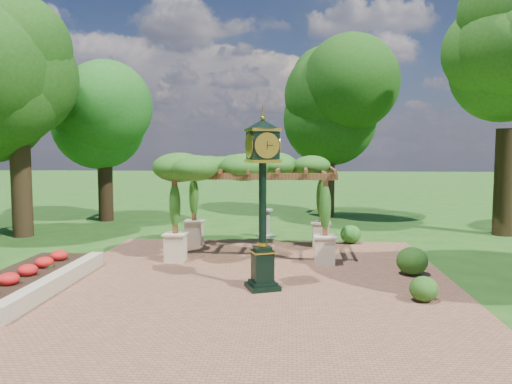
{
  "coord_description": "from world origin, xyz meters",
  "views": [
    {
      "loc": [
        0.94,
        -10.71,
        3.39
      ],
      "look_at": [
        0.0,
        2.5,
        2.2
      ],
      "focal_mm": 35.0,
      "sensor_mm": 36.0,
      "label": 1
    }
  ],
  "objects": [
    {
      "name": "ground",
      "position": [
        0.0,
        0.0,
        0.0
      ],
      "size": [
        120.0,
        120.0,
        0.0
      ],
      "primitive_type": "plane",
      "color": "#1E4714",
      "rests_on": "ground"
    },
    {
      "name": "brick_plaza",
      "position": [
        0.0,
        1.0,
        0.02
      ],
      "size": [
        10.0,
        12.0,
        0.04
      ],
      "primitive_type": "cube",
      "color": "brown",
      "rests_on": "ground"
    },
    {
      "name": "border_wall",
      "position": [
        -4.6,
        0.5,
        0.2
      ],
      "size": [
        0.35,
        5.0,
        0.4
      ],
      "primitive_type": "cube",
      "color": "#C6B793",
      "rests_on": "ground"
    },
    {
      "name": "flower_bed",
      "position": [
        -5.5,
        0.5,
        0.18
      ],
      "size": [
        1.5,
        5.0,
        0.36
      ],
      "primitive_type": "cube",
      "color": "red",
      "rests_on": "ground"
    },
    {
      "name": "pedestal_clock",
      "position": [
        0.27,
        0.86,
        2.44
      ],
      "size": [
        1.04,
        1.04,
        4.08
      ],
      "rotation": [
        0.0,
        0.0,
        0.37
      ],
      "color": "black",
      "rests_on": "brick_plaza"
    },
    {
      "name": "pergola",
      "position": [
        -0.25,
        4.85,
        2.62
      ],
      "size": [
        5.12,
        3.27,
        3.19
      ],
      "rotation": [
        0.0,
        0.0,
        -0.02
      ],
      "color": "beige",
      "rests_on": "brick_plaza"
    },
    {
      "name": "sundial",
      "position": [
        -0.01,
        7.86,
        0.47
      ],
      "size": [
        0.74,
        0.74,
        1.06
      ],
      "rotation": [
        0.0,
        0.0,
        0.32
      ],
      "color": "gray",
      "rests_on": "ground"
    },
    {
      "name": "shrub_front",
      "position": [
        3.83,
        0.14,
        0.32
      ],
      "size": [
        0.7,
        0.7,
        0.55
      ],
      "primitive_type": "ellipsoid",
      "rotation": [
        0.0,
        0.0,
        -0.16
      ],
      "color": "#245016",
      "rests_on": "brick_plaza"
    },
    {
      "name": "shrub_mid",
      "position": [
        4.13,
        2.45,
        0.41
      ],
      "size": [
        1.05,
        1.05,
        0.73
      ],
      "primitive_type": "ellipsoid",
      "rotation": [
        0.0,
        0.0,
        -0.36
      ],
      "color": "#224B15",
      "rests_on": "brick_plaza"
    },
    {
      "name": "shrub_back",
      "position": [
        3.02,
        6.69,
        0.36
      ],
      "size": [
        0.93,
        0.93,
        0.64
      ],
      "primitive_type": "ellipsoid",
      "rotation": [
        0.0,
        0.0,
        0.39
      ],
      "color": "#215D1A",
      "rests_on": "brick_plaza"
    },
    {
      "name": "tree_west_near",
      "position": [
        -9.27,
        7.43,
        6.13
      ],
      "size": [
        4.93,
        4.93,
        8.93
      ],
      "color": "#372616",
      "rests_on": "ground"
    },
    {
      "name": "tree_west_far",
      "position": [
        -7.61,
        11.64,
        5.03
      ],
      "size": [
        3.9,
        3.9,
        7.35
      ],
      "color": "black",
      "rests_on": "ground"
    },
    {
      "name": "tree_north",
      "position": [
        2.68,
        13.65,
        5.79
      ],
      "size": [
        4.19,
        4.19,
        8.46
      ],
      "color": "#362615",
      "rests_on": "ground"
    },
    {
      "name": "tree_east_far",
      "position": [
        9.11,
        8.99,
        7.24
      ],
      "size": [
        4.42,
        4.42,
        10.58
      ],
      "color": "#322413",
      "rests_on": "ground"
    }
  ]
}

